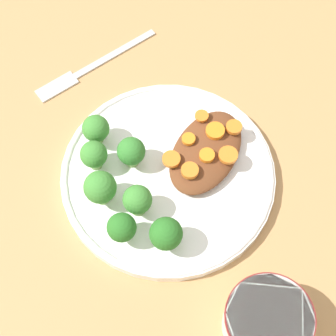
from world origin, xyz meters
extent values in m
plane|color=tan|center=(0.00, 0.00, 0.00)|extent=(4.00, 4.00, 0.00)
cylinder|color=white|center=(0.00, 0.00, 0.01)|extent=(0.28, 0.28, 0.02)
torus|color=white|center=(0.00, 0.00, 0.02)|extent=(0.28, 0.28, 0.01)
cylinder|color=white|center=(0.12, 0.19, 0.03)|extent=(0.10, 0.10, 0.05)
cylinder|color=maroon|center=(0.12, 0.19, 0.05)|extent=(0.10, 0.10, 0.01)
cylinder|color=white|center=(0.12, 0.19, 0.04)|extent=(0.08, 0.08, 0.01)
ellipsoid|color=brown|center=(-0.05, 0.03, 0.03)|extent=(0.14, 0.08, 0.02)
cylinder|color=#759E51|center=(0.06, -0.01, 0.03)|extent=(0.02, 0.02, 0.02)
sphere|color=#3D8433|center=(0.06, -0.01, 0.05)|extent=(0.04, 0.04, 0.04)
cylinder|color=#7FA85B|center=(0.07, -0.06, 0.03)|extent=(0.02, 0.02, 0.02)
sphere|color=#3D8433|center=(0.07, -0.06, 0.05)|extent=(0.04, 0.04, 0.04)
cylinder|color=#7FA85B|center=(0.00, -0.11, 0.03)|extent=(0.01, 0.01, 0.02)
sphere|color=#3D8433|center=(0.00, -0.11, 0.05)|extent=(0.04, 0.04, 0.04)
cylinder|color=#7FA85B|center=(0.01, -0.05, 0.03)|extent=(0.02, 0.02, 0.02)
sphere|color=#337A2D|center=(0.01, -0.05, 0.05)|extent=(0.04, 0.04, 0.04)
cylinder|color=#759E51|center=(0.03, -0.09, 0.03)|extent=(0.02, 0.02, 0.02)
sphere|color=#3D8433|center=(0.03, -0.09, 0.05)|extent=(0.04, 0.04, 0.04)
cylinder|color=#7FA85B|center=(0.09, 0.04, 0.03)|extent=(0.02, 0.02, 0.02)
sphere|color=#286B23|center=(0.09, 0.04, 0.05)|extent=(0.04, 0.04, 0.04)
cylinder|color=#7FA85B|center=(0.10, -0.01, 0.03)|extent=(0.01, 0.01, 0.02)
sphere|color=#286B23|center=(0.10, -0.01, 0.05)|extent=(0.04, 0.04, 0.04)
cylinder|color=orange|center=(-0.07, 0.03, 0.04)|extent=(0.03, 0.03, 0.01)
cylinder|color=orange|center=(-0.01, 0.00, 0.04)|extent=(0.02, 0.02, 0.01)
cylinder|color=orange|center=(-0.04, 0.04, 0.04)|extent=(0.02, 0.02, 0.01)
cylinder|color=orange|center=(-0.09, 0.01, 0.04)|extent=(0.02, 0.02, 0.00)
cylinder|color=orange|center=(-0.09, 0.05, 0.04)|extent=(0.02, 0.02, 0.01)
cylinder|color=orange|center=(-0.01, 0.03, 0.04)|extent=(0.02, 0.02, 0.01)
cylinder|color=orange|center=(-0.05, 0.06, 0.04)|extent=(0.03, 0.03, 0.01)
cylinder|color=orange|center=(-0.05, 0.01, 0.04)|extent=(0.02, 0.02, 0.01)
cube|color=silver|center=(-0.15, -0.17, 0.00)|extent=(0.13, 0.07, 0.01)
cube|color=silver|center=(-0.05, -0.21, 0.00)|extent=(0.07, 0.05, 0.01)
camera|label=1|loc=(0.29, 0.15, 0.68)|focal=60.00mm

